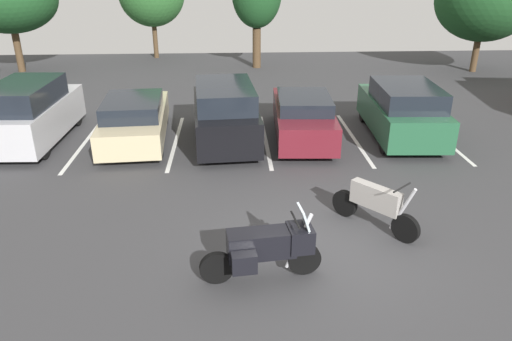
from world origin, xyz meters
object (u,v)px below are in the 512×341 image
(car_champagne, at_px, (135,119))
(car_green, at_px, (402,111))
(motorcycle_touring, at_px, (267,246))
(car_maroon, at_px, (303,116))
(car_silver, at_px, (31,113))
(motorcycle_second, at_px, (376,205))
(car_black, at_px, (225,114))

(car_champagne, bearing_deg, car_green, -0.65)
(motorcycle_touring, height_order, car_maroon, car_maroon)
(car_silver, bearing_deg, motorcycle_touring, -47.69)
(car_silver, relative_size, car_champagne, 0.94)
(motorcycle_touring, xyz_separation_m, car_maroon, (1.71, 7.44, 0.07))
(motorcycle_second, distance_m, car_green, 6.24)
(motorcycle_second, bearing_deg, car_maroon, 97.41)
(car_champagne, xyz_separation_m, car_black, (2.85, -0.29, 0.22))
(car_black, height_order, car_green, car_black)
(car_silver, xyz_separation_m, car_green, (11.75, -0.13, -0.08))
(car_black, bearing_deg, car_green, 1.92)
(motorcycle_touring, distance_m, car_green, 8.87)
(car_maroon, bearing_deg, car_green, -1.10)
(motorcycle_second, relative_size, car_silver, 0.37)
(motorcycle_second, relative_size, car_champagne, 0.35)
(car_maroon, bearing_deg, car_silver, 179.54)
(motorcycle_touring, height_order, car_black, car_black)
(car_champagne, bearing_deg, car_silver, 179.43)
(motorcycle_touring, relative_size, car_black, 0.49)
(car_champagne, xyz_separation_m, car_green, (8.56, -0.10, 0.17))
(car_champagne, height_order, car_green, car_green)
(motorcycle_touring, height_order, car_silver, car_silver)
(car_champagne, distance_m, car_green, 8.56)
(car_silver, relative_size, car_black, 1.00)
(motorcycle_touring, distance_m, motorcycle_second, 2.96)
(car_black, distance_m, car_green, 5.71)
(motorcycle_touring, bearing_deg, car_maroon, 77.07)
(motorcycle_second, bearing_deg, car_green, 66.82)
(car_champagne, relative_size, car_maroon, 1.02)
(motorcycle_second, relative_size, car_black, 0.37)
(car_silver, distance_m, car_champagne, 3.20)
(motorcycle_second, height_order, car_black, car_black)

